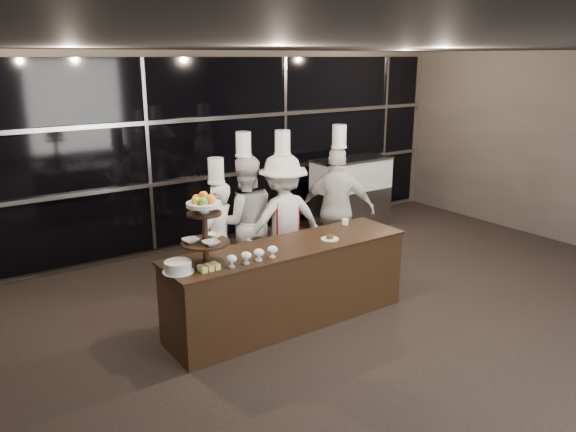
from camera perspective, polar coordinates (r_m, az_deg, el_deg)
room at (r=5.20m, az=19.82°, el=-0.80°), size 10.00×10.00×10.00m
window_wall at (r=8.91m, az=-6.83°, el=6.72°), size 8.60×0.10×2.80m
buffet_counter at (r=6.31m, az=0.06°, el=-6.90°), size 2.84×0.74×0.92m
display_stand at (r=5.53m, az=-8.47°, el=-0.76°), size 0.48×0.48×0.74m
compotes at (r=5.64m, az=-3.63°, el=-3.90°), size 0.59×0.11×0.12m
layer_cake at (r=5.48m, az=-11.11°, el=-5.10°), size 0.30×0.30×0.11m
pastry_squares at (r=5.50m, az=-8.04°, el=-5.18°), size 0.20×0.13×0.05m
small_plate at (r=6.35m, az=4.26°, el=-2.26°), size 0.20×0.20×0.05m
chef_cup at (r=6.92m, az=5.83°, el=-0.58°), size 0.08×0.08×0.07m
display_case at (r=9.77m, az=6.41°, el=2.66°), size 1.40×0.61×1.24m
chef_a at (r=7.02m, az=-7.09°, el=-2.05°), size 0.63×0.55×1.74m
chef_b at (r=7.26m, az=-4.38°, el=-0.45°), size 0.99×0.87×2.01m
chef_c at (r=7.22m, az=-0.54°, el=-0.44°), size 1.19×0.78×2.04m
chef_d at (r=7.78m, az=5.04°, el=0.76°), size 1.04×1.00×2.04m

